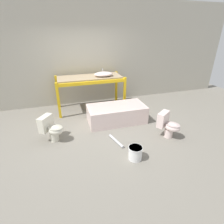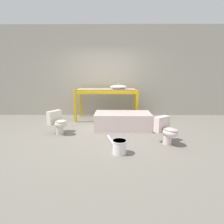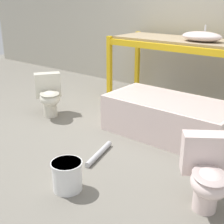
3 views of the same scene
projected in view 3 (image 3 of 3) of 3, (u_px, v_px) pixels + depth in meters
ground_plane at (121, 127)px, 4.15m from camera, size 12.00×12.00×0.00m
shelving_rack at (177, 48)px, 4.70m from camera, size 2.05×0.89×1.04m
sink_basin at (202, 36)px, 4.31m from camera, size 0.57×0.36×0.22m
bathtub_main at (169, 115)px, 3.82m from camera, size 1.57×0.80×0.47m
toilet_near at (49, 94)px, 4.46m from camera, size 0.60×0.56×0.59m
toilet_far at (207, 173)px, 2.49m from camera, size 0.55×0.60×0.59m
bucket_white at (67, 175)px, 2.77m from camera, size 0.28×0.28×0.27m
loose_pipe at (99, 154)px, 3.39m from camera, size 0.20×0.55×0.06m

